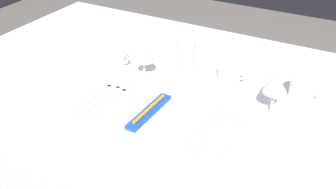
% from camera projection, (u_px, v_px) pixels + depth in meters
% --- Properties ---
extents(dining_table, '(1.80, 1.11, 0.74)m').
position_uv_depth(dining_table, '(177.00, 107.00, 1.41)').
color(dining_table, white).
rests_on(dining_table, ground).
extents(dinner_plate, '(0.26, 0.26, 0.02)m').
position_uv_depth(dinner_plate, '(149.00, 116.00, 1.20)').
color(dinner_plate, white).
rests_on(dinner_plate, dining_table).
extents(toothbrush_package, '(0.04, 0.21, 0.02)m').
position_uv_depth(toothbrush_package, '(149.00, 111.00, 1.19)').
color(toothbrush_package, blue).
rests_on(toothbrush_package, dinner_plate).
extents(fork_outer, '(0.02, 0.22, 0.00)m').
position_uv_depth(fork_outer, '(113.00, 99.00, 1.29)').
color(fork_outer, beige).
rests_on(fork_outer, dining_table).
extents(fork_inner, '(0.02, 0.22, 0.00)m').
position_uv_depth(fork_inner, '(107.00, 97.00, 1.31)').
color(fork_inner, beige).
rests_on(fork_inner, dining_table).
extents(fork_salad, '(0.02, 0.23, 0.00)m').
position_uv_depth(fork_salad, '(98.00, 95.00, 1.32)').
color(fork_salad, beige).
rests_on(fork_salad, dining_table).
extents(dinner_knife, '(0.03, 0.22, 0.00)m').
position_uv_depth(dinner_knife, '(199.00, 129.00, 1.16)').
color(dinner_knife, beige).
rests_on(dinner_knife, dining_table).
extents(spoon_soup, '(0.03, 0.22, 0.01)m').
position_uv_depth(spoon_soup, '(211.00, 127.00, 1.16)').
color(spoon_soup, beige).
rests_on(spoon_soup, dining_table).
extents(spoon_dessert, '(0.03, 0.23, 0.01)m').
position_uv_depth(spoon_dessert, '(223.00, 130.00, 1.15)').
color(spoon_dessert, beige).
rests_on(spoon_dessert, dining_table).
extents(spoon_tea, '(0.03, 0.20, 0.01)m').
position_uv_depth(spoon_tea, '(232.00, 133.00, 1.14)').
color(spoon_tea, beige).
rests_on(spoon_tea, dining_table).
extents(saucer_left, '(0.14, 0.14, 0.01)m').
position_uv_depth(saucer_left, '(115.00, 65.00, 1.49)').
color(saucer_left, white).
rests_on(saucer_left, dining_table).
extents(coffee_cup_left, '(0.11, 0.08, 0.07)m').
position_uv_depth(coffee_cup_left, '(114.00, 56.00, 1.47)').
color(coffee_cup_left, white).
rests_on(coffee_cup_left, saucer_left).
extents(saucer_right, '(0.13, 0.13, 0.01)m').
position_uv_depth(saucer_right, '(228.00, 81.00, 1.39)').
color(saucer_right, white).
rests_on(saucer_right, dining_table).
extents(coffee_cup_right, '(0.10, 0.08, 0.06)m').
position_uv_depth(coffee_cup_right, '(230.00, 72.00, 1.37)').
color(coffee_cup_right, white).
rests_on(coffee_cup_right, saucer_right).
extents(saucer_far, '(0.14, 0.14, 0.01)m').
position_uv_depth(saucer_far, '(300.00, 98.00, 1.30)').
color(saucer_far, white).
rests_on(saucer_far, dining_table).
extents(coffee_cup_far, '(0.10, 0.08, 0.07)m').
position_uv_depth(coffee_cup_far, '(303.00, 88.00, 1.27)').
color(coffee_cup_far, white).
rests_on(coffee_cup_far, saucer_far).
extents(wine_glass_centre, '(0.07, 0.07, 0.13)m').
position_uv_depth(wine_glass_centre, '(144.00, 55.00, 1.38)').
color(wine_glass_centre, silver).
rests_on(wine_glass_centre, dining_table).
extents(wine_glass_left, '(0.07, 0.07, 0.16)m').
position_uv_depth(wine_glass_left, '(276.00, 83.00, 1.17)').
color(wine_glass_left, silver).
rests_on(wine_glass_left, dining_table).
extents(drink_tumbler, '(0.07, 0.07, 0.13)m').
position_uv_depth(drink_tumbler, '(186.00, 58.00, 1.41)').
color(drink_tumbler, silver).
rests_on(drink_tumbler, dining_table).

